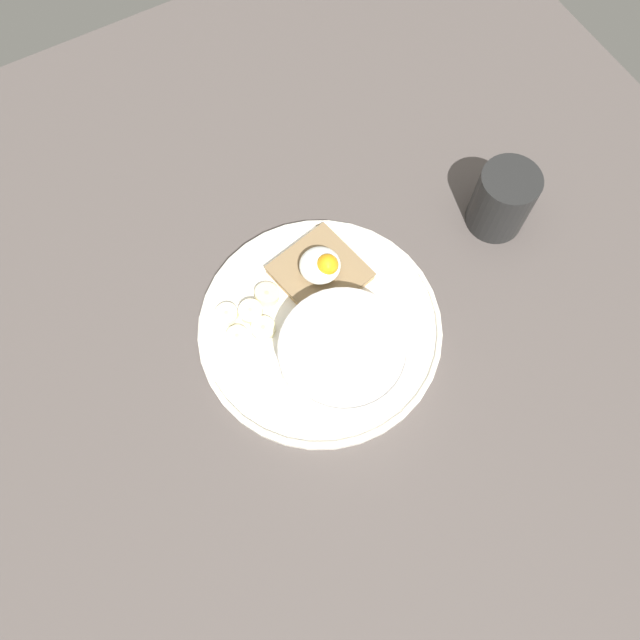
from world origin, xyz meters
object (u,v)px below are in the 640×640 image
Objects in this scene: banana_slice_front at (263,329)px; banana_slice_right at (237,337)px; toast_slice at (320,273)px; poached_egg at (322,265)px; banana_slice_back at (227,314)px; coffee_mug at (503,200)px; banana_slice_inner at (267,295)px; banana_slice_left at (251,312)px; oatmeal_bowl at (342,356)px.

banana_slice_right is (-3.20, 0.62, -0.06)cm from banana_slice_front.
toast_slice reaches higher than banana_slice_front.
banana_slice_right is at bearing -169.12° from toast_slice.
poached_egg reaches higher than banana_slice_right.
toast_slice reaches higher than banana_slice_back.
banana_slice_inner is at bearing 172.34° from coffee_mug.
banana_slice_front reaches higher than banana_slice_right.
banana_slice_right is (-0.17, -3.26, -0.05)cm from banana_slice_back.
banana_slice_inner is at bearing -1.77° from banana_slice_back.
poached_egg is 1.57× the size of banana_slice_front.
banana_slice_back is 0.91× the size of banana_slice_inner.
toast_slice is at bearing 2.63° from banana_slice_left.
coffee_mug is at bearing -5.25° from banana_slice_left.
poached_egg is at bearing 1.64° from banana_slice_left.
poached_egg reaches higher than banana_slice_front.
banana_slice_back is at bearing 176.37° from toast_slice.
poached_egg is 10.31cm from banana_slice_left.
banana_slice_front is 0.88× the size of banana_slice_right.
poached_egg is 1.32× the size of banana_slice_back.
poached_egg is at bearing 171.92° from coffee_mug.
oatmeal_bowl is 1.27× the size of toast_slice.
oatmeal_bowl is 3.86× the size of banana_slice_back.
oatmeal_bowl is 3.53× the size of banana_slice_left.
banana_slice_back is at bearing 87.01° from banana_slice_right.
toast_slice is 3.03× the size of banana_slice_back.
banana_slice_inner is (5.47, -0.17, 0.19)cm from banana_slice_back.
poached_egg is 1.21× the size of banana_slice_left.
coffee_mug is (31.50, -4.24, 3.00)cm from banana_slice_inner.
poached_egg is 10.44cm from banana_slice_front.
banana_slice_right is at bearing 135.84° from oatmeal_bowl.
banana_slice_right is 37.30cm from coffee_mug.
poached_egg is 1.20× the size of banana_slice_inner.
poached_egg reaches higher than banana_slice_back.
banana_slice_inner is at bearing 106.63° from oatmeal_bowl.
coffee_mug reaches higher than oatmeal_bowl.
coffee_mug is (24.35, -3.60, 2.87)cm from toast_slice.
coffee_mug reaches higher than banana_slice_inner.
banana_slice_right is at bearing -151.26° from banana_slice_inner.
toast_slice is 10.07cm from banana_slice_front.
coffee_mug is at bearing -0.88° from banana_slice_front.
toast_slice is 7.18cm from banana_slice_inner.
banana_slice_inner reaches higher than banana_slice_back.
oatmeal_bowl is at bearing -73.37° from banana_slice_inner.
oatmeal_bowl is 11.85cm from poached_egg.
banana_slice_left is (-6.38, 10.98, -2.08)cm from oatmeal_bowl.
banana_slice_left is at bearing 97.42° from banana_slice_front.
toast_slice is at bearing -3.63° from banana_slice_back.
banana_slice_back is 1.05× the size of banana_slice_right.
banana_slice_left is at bearing -178.36° from poached_egg.
oatmeal_bowl reaches higher than toast_slice.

